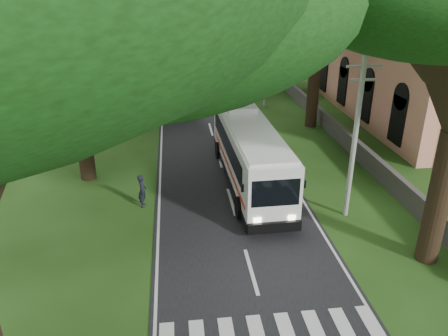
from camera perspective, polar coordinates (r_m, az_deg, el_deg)
name	(u,v)px	position (r m, az deg, el deg)	size (l,w,h in m)	color
ground	(261,305)	(16.69, 4.83, -17.45)	(140.00, 140.00, 0.00)	#234212
road	(206,111)	(38.94, -2.41, 7.39)	(8.00, 120.00, 0.04)	black
property_wall	(308,105)	(39.52, 10.95, 8.11)	(0.35, 50.00, 1.20)	#383533
church	(427,58)	(40.09, 25.02, 12.92)	(14.00, 24.00, 11.60)	#E38F6E
pole_near	(355,136)	(21.18, 16.76, 4.02)	(1.60, 0.24, 8.00)	gray
pole_mid	(266,60)	(39.73, 5.54, 13.81)	(1.60, 0.24, 8.00)	gray
pole_far	(234,33)	(59.24, 1.37, 17.17)	(1.60, 0.24, 8.00)	gray
coach_bus	(249,151)	(24.82, 3.26, 2.28)	(3.06, 12.04, 3.53)	white
distant_car_a	(174,67)	(55.84, -6.60, 12.97)	(1.50, 3.73, 1.27)	#9E9EA2
distant_car_b	(172,49)	(69.65, -6.80, 15.13)	(1.44, 4.13, 1.36)	#21284E
distant_car_c	(209,49)	(69.07, -1.97, 15.21)	(1.94, 4.77, 1.38)	#9C3A16
pedestrian	(142,191)	(22.80, -10.63, -2.94)	(0.64, 0.42, 1.77)	black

